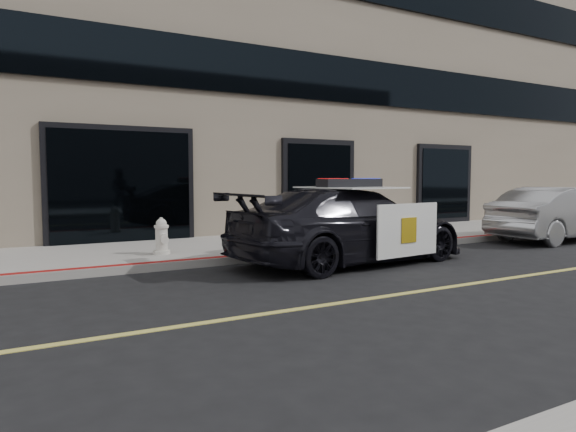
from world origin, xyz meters
TOP-DOWN VIEW (x-y plane):
  - ground at (0.00, 0.00)m, footprint 120.00×120.00m
  - sidewalk_n at (0.00, 5.25)m, footprint 60.00×3.50m
  - building_n at (0.00, 10.50)m, footprint 60.00×7.00m
  - police_car at (2.38, 2.55)m, footprint 3.03×5.43m
  - silver_sedan at (9.26, 2.64)m, footprint 1.54×4.30m
  - fire_hydrant at (-0.76, 4.51)m, footprint 0.33×0.46m

SIDE VIEW (x-z plane):
  - ground at x=0.00m, z-range 0.00..0.00m
  - sidewalk_n at x=0.00m, z-range 0.00..0.15m
  - fire_hydrant at x=-0.76m, z-range 0.13..0.85m
  - silver_sedan at x=9.26m, z-range 0.00..1.41m
  - police_car at x=2.38m, z-range -0.09..1.56m
  - building_n at x=0.00m, z-range 0.00..12.00m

